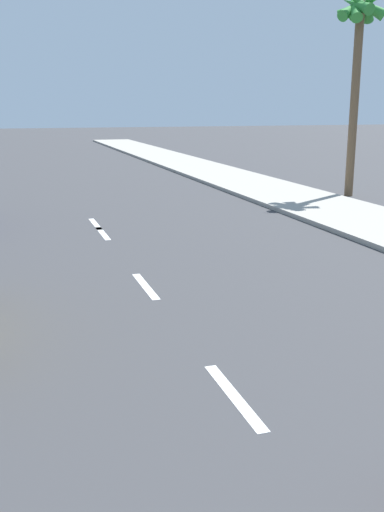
% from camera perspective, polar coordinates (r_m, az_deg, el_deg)
% --- Properties ---
extents(ground_plane, '(160.00, 160.00, 0.00)m').
position_cam_1_polar(ground_plane, '(18.97, -9.72, 3.55)').
color(ground_plane, '#38383A').
extents(sidewalk_strip, '(3.60, 80.00, 0.14)m').
position_cam_1_polar(sidewalk_strip, '(23.27, 9.50, 5.70)').
color(sidewalk_strip, '#9E998E').
rests_on(sidewalk_strip, ground).
extents(lane_stripe_2, '(0.16, 1.80, 0.01)m').
position_cam_1_polar(lane_stripe_2, '(7.52, 4.08, -13.32)').
color(lane_stripe_2, white).
rests_on(lane_stripe_2, ground).
extents(lane_stripe_3, '(0.16, 1.80, 0.01)m').
position_cam_1_polar(lane_stripe_3, '(11.78, -4.53, -2.91)').
color(lane_stripe_3, white).
rests_on(lane_stripe_3, ground).
extents(lane_stripe_4, '(0.16, 1.80, 0.01)m').
position_cam_1_polar(lane_stripe_4, '(16.77, -8.62, 2.19)').
color(lane_stripe_4, white).
rests_on(lane_stripe_4, ground).
extents(lane_stripe_5, '(0.16, 1.80, 0.01)m').
position_cam_1_polar(lane_stripe_5, '(18.13, -9.33, 3.08)').
color(lane_stripe_5, white).
rests_on(lane_stripe_5, ground).
extents(palm_tree_far, '(1.91, 1.82, 7.84)m').
position_cam_1_polar(palm_tree_far, '(24.30, 15.83, 20.26)').
color(palm_tree_far, brown).
rests_on(palm_tree_far, ground).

